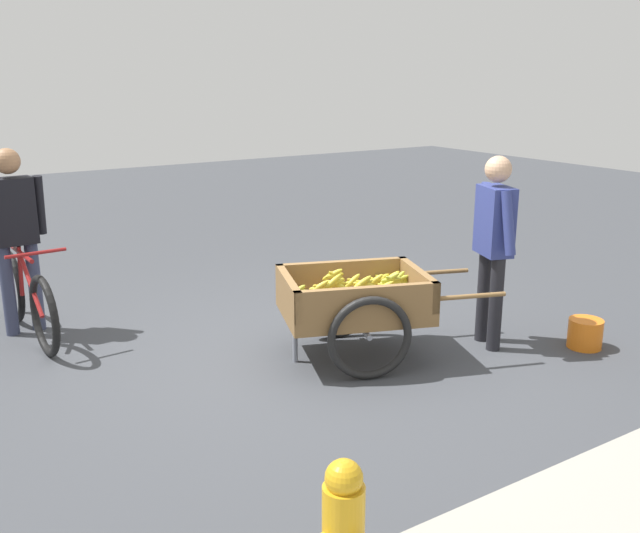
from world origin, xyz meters
The scene contains 7 objects.
ground_plane centered at (0.00, 0.00, 0.00)m, with size 24.00×24.00×0.00m, color #3D3F44.
fruit_cart centered at (-0.41, 0.20, 0.44)m, with size 1.81×1.27×0.73m.
vendor_person centered at (-1.48, 0.59, 0.93)m, with size 0.30×0.56×1.56m.
bicycle centered at (1.67, -1.64, 0.35)m, with size 0.46×1.66×0.85m.
cyclist_person centered at (1.68, -1.79, 0.95)m, with size 0.52×0.22×1.59m.
fire_hydrant centered at (1.20, 2.37, 0.33)m, with size 0.25×0.25×0.67m.
plastic_bucket centered at (-2.10, 1.07, 0.12)m, with size 0.28×0.28×0.24m, color orange.
Camera 1 is at (2.66, 4.46, 2.19)m, focal length 39.72 mm.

